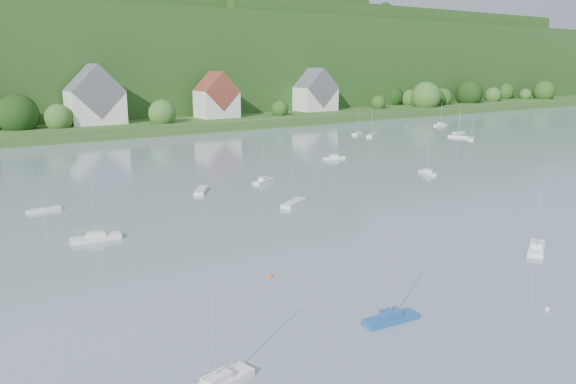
% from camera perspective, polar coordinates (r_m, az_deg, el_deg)
% --- Properties ---
extents(far_shore_strip, '(600.00, 60.00, 3.00)m').
position_cam_1_polar(far_shore_strip, '(190.93, -21.45, 6.32)').
color(far_shore_strip, '#2D4F1D').
rests_on(far_shore_strip, ground).
extents(forested_ridge, '(620.00, 181.22, 69.89)m').
position_cam_1_polar(forested_ridge, '(257.37, -25.30, 12.28)').
color(forested_ridge, '#1B3E13').
rests_on(forested_ridge, ground).
extents(village_building_2, '(16.00, 11.44, 18.00)m').
position_cam_1_polar(village_building_2, '(179.80, -19.25, 8.94)').
color(village_building_2, silver).
rests_on(village_building_2, far_shore_strip).
extents(village_building_3, '(13.00, 10.40, 15.50)m').
position_cam_1_polar(village_building_3, '(192.27, -7.36, 9.52)').
color(village_building_3, silver).
rests_on(village_building_3, far_shore_strip).
extents(village_building_4, '(15.00, 10.40, 16.50)m').
position_cam_1_polar(village_building_4, '(219.44, 2.86, 10.08)').
color(village_building_4, silver).
rests_on(village_building_4, far_shore_strip).
extents(near_sailboat_1, '(5.13, 1.93, 6.76)m').
position_cam_1_polar(near_sailboat_1, '(47.78, 10.54, -12.57)').
color(near_sailboat_1, '#1F5296').
rests_on(near_sailboat_1, ground).
extents(near_sailboat_3, '(5.80, 4.26, 7.77)m').
position_cam_1_polar(near_sailboat_3, '(69.67, 24.22, -5.21)').
color(near_sailboat_3, white).
rests_on(near_sailboat_3, ground).
extents(near_sailboat_6, '(5.73, 2.85, 7.45)m').
position_cam_1_polar(near_sailboat_6, '(38.76, -7.35, -18.93)').
color(near_sailboat_6, white).
rests_on(near_sailboat_6, ground).
extents(mooring_buoy_1, '(0.44, 0.44, 0.44)m').
position_cam_1_polar(mooring_buoy_1, '(54.03, 25.13, -10.99)').
color(mooring_buoy_1, silver).
rests_on(mooring_buoy_1, ground).
extents(mooring_buoy_3, '(0.46, 0.46, 0.46)m').
position_cam_1_polar(mooring_buoy_3, '(56.22, -1.81, -8.76)').
color(mooring_buoy_3, '#EA5612').
rests_on(mooring_buoy_3, ground).
extents(far_sailboat_cluster, '(206.85, 74.46, 8.71)m').
position_cam_1_polar(far_sailboat_cluster, '(115.01, -9.39, 2.60)').
color(far_sailboat_cluster, white).
rests_on(far_sailboat_cluster, ground).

